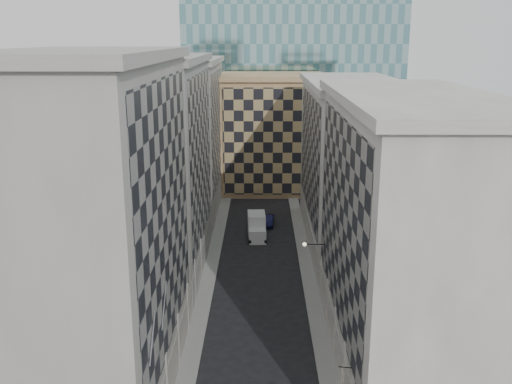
{
  "coord_description": "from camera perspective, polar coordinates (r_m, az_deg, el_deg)",
  "views": [
    {
      "loc": [
        0.24,
        -24.88,
        24.37
      ],
      "look_at": [
        -0.13,
        14.23,
        13.78
      ],
      "focal_mm": 40.0,
      "sensor_mm": 36.0,
      "label": 1
    }
  ],
  "objects": [
    {
      "name": "sidewalk_west",
      "position": [
        60.27,
        -4.78,
        -8.67
      ],
      "size": [
        1.5,
        100.0,
        0.15
      ],
      "primitive_type": "cube",
      "color": "gray",
      "rests_on": "ground"
    },
    {
      "name": "sidewalk_east",
      "position": [
        60.22,
        5.33,
        -8.7
      ],
      "size": [
        1.5,
        100.0,
        0.15
      ],
      "primitive_type": "cube",
      "color": "gray",
      "rests_on": "ground"
    },
    {
      "name": "bldg_left_a",
      "position": [
        39.6,
        -15.83,
        -3.91
      ],
      "size": [
        10.8,
        22.8,
        23.7
      ],
      "color": "gray",
      "rests_on": "ground"
    },
    {
      "name": "bldg_left_b",
      "position": [
        60.36,
        -10.09,
        2.44
      ],
      "size": [
        10.8,
        22.8,
        22.7
      ],
      "color": "gray",
      "rests_on": "ground"
    },
    {
      "name": "bldg_left_c",
      "position": [
        81.78,
        -7.31,
        5.5
      ],
      "size": [
        10.8,
        22.8,
        21.7
      ],
      "color": "gray",
      "rests_on": "ground"
    },
    {
      "name": "bldg_right_a",
      "position": [
        43.6,
        14.68,
        -4.16
      ],
      "size": [
        10.8,
        26.8,
        20.7
      ],
      "color": "#A9A49B",
      "rests_on": "ground"
    },
    {
      "name": "bldg_right_b",
      "position": [
        69.26,
        9.39,
        2.85
      ],
      "size": [
        10.8,
        28.8,
        19.7
      ],
      "color": "#A9A49B",
      "rests_on": "ground"
    },
    {
      "name": "tan_block",
      "position": [
        93.98,
        1.62,
        6.01
      ],
      "size": [
        16.8,
        14.8,
        18.8
      ],
      "color": "tan",
      "rests_on": "ground"
    },
    {
      "name": "church_tower",
      "position": [
        106.91,
        0.44,
        16.55
      ],
      "size": [
        7.2,
        7.2,
        51.5
      ],
      "color": "#2D2823",
      "rests_on": "ground"
    },
    {
      "name": "flagpoles_left",
      "position": [
        35.48,
        -9.72,
        -12.55
      ],
      "size": [
        0.1,
        6.33,
        2.33
      ],
      "color": "gray",
      "rests_on": "ground"
    },
    {
      "name": "bracket_lamp",
      "position": [
        52.31,
        5.07,
        -5.23
      ],
      "size": [
        1.98,
        0.36,
        0.36
      ],
      "color": "black",
      "rests_on": "ground"
    },
    {
      "name": "box_truck",
      "position": [
        71.93,
        0.07,
        -3.56
      ],
      "size": [
        2.46,
        5.46,
        2.94
      ],
      "rotation": [
        0.0,
        0.0,
        0.05
      ],
      "color": "silver",
      "rests_on": "ground"
    },
    {
      "name": "dark_car",
      "position": [
        76.72,
        1.24,
        -2.85
      ],
      "size": [
        1.68,
        4.06,
        1.31
      ],
      "primitive_type": "imported",
      "rotation": [
        0.0,
        0.0,
        -0.08
      ],
      "color": "#0E1034",
      "rests_on": "ground"
    },
    {
      "name": "shop_sign",
      "position": [
        38.31,
        8.62,
        -17.45
      ],
      "size": [
        0.86,
        0.75,
        0.84
      ],
      "rotation": [
        0.0,
        0.0,
        -0.15
      ],
      "color": "black",
      "rests_on": "ground"
    }
  ]
}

